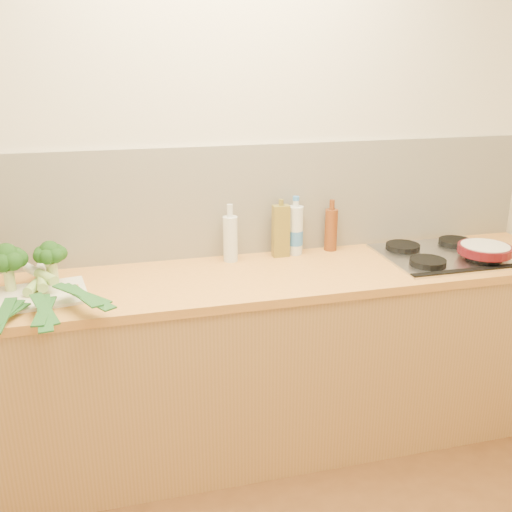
{
  "coord_description": "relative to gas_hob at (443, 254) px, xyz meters",
  "views": [
    {
      "loc": [
        -0.53,
        -1.14,
        1.82
      ],
      "look_at": [
        0.05,
        1.1,
        1.02
      ],
      "focal_mm": 40.0,
      "sensor_mm": 36.0,
      "label": 1
    }
  ],
  "objects": [
    {
      "name": "water_bottle",
      "position": [
        -0.69,
        0.23,
        0.1
      ],
      "size": [
        0.08,
        0.08,
        0.27
      ],
      "color": "silver",
      "rests_on": "counter"
    },
    {
      "name": "chopping_board",
      "position": [
        -1.89,
        -0.03,
        -0.01
      ],
      "size": [
        0.44,
        0.35,
        0.01
      ],
      "primitive_type": "cube",
      "rotation": [
        0.0,
        0.0,
        0.14
      ],
      "color": "#EEE7CF",
      "rests_on": "counter"
    },
    {
      "name": "leek_back",
      "position": [
        -1.8,
        -0.07,
        0.06
      ],
      "size": [
        0.38,
        0.57,
        0.04
      ],
      "rotation": [
        0.0,
        0.0,
        0.56
      ],
      "color": "white",
      "rests_on": "chopping_board"
    },
    {
      "name": "room_shell",
      "position": [
        -1.02,
        0.29,
        0.26
      ],
      "size": [
        3.5,
        3.5,
        3.5
      ],
      "color": "beige",
      "rests_on": "ground"
    },
    {
      "name": "broccoli_left",
      "position": [
        -1.99,
        0.04,
        0.13
      ],
      "size": [
        0.16,
        0.17,
        0.2
      ],
      "color": "#B4C774",
      "rests_on": "chopping_board"
    },
    {
      "name": "leek_mid",
      "position": [
        -1.85,
        -0.07,
        0.04
      ],
      "size": [
        0.14,
        0.71,
        0.04
      ],
      "rotation": [
        0.0,
        0.0,
        0.11
      ],
      "color": "white",
      "rests_on": "chopping_board"
    },
    {
      "name": "counter",
      "position": [
        -1.02,
        0.0,
        -0.46
      ],
      "size": [
        3.2,
        0.62,
        0.9
      ],
      "color": "#B18349",
      "rests_on": "ground"
    },
    {
      "name": "broccoli_right",
      "position": [
        -1.82,
        0.07,
        0.13
      ],
      "size": [
        0.14,
        0.14,
        0.19
      ],
      "color": "#B4C774",
      "rests_on": "chopping_board"
    },
    {
      "name": "oil_tin",
      "position": [
        -0.77,
        0.21,
        0.12
      ],
      "size": [
        0.08,
        0.05,
        0.29
      ],
      "color": "olive",
      "rests_on": "counter"
    },
    {
      "name": "leek_front",
      "position": [
        -1.91,
        -0.05,
        0.02
      ],
      "size": [
        0.24,
        0.7,
        0.04
      ],
      "rotation": [
        0.0,
        0.0,
        -0.27
      ],
      "color": "white",
      "rests_on": "chopping_board"
    },
    {
      "name": "glass_bottle",
      "position": [
        -1.02,
        0.21,
        0.1
      ],
      "size": [
        0.07,
        0.07,
        0.28
      ],
      "color": "silver",
      "rests_on": "counter"
    },
    {
      "name": "skillet",
      "position": [
        0.16,
        -0.11,
        0.05
      ],
      "size": [
        0.35,
        0.25,
        0.04
      ],
      "rotation": [
        0.0,
        0.0,
        -0.39
      ],
      "color": "#530D13",
      "rests_on": "gas_hob"
    },
    {
      "name": "gas_hob",
      "position": [
        0.0,
        0.0,
        0.0
      ],
      "size": [
        0.58,
        0.5,
        0.04
      ],
      "color": "silver",
      "rests_on": "counter"
    },
    {
      "name": "amber_bottle",
      "position": [
        -0.5,
        0.24,
        0.1
      ],
      "size": [
        0.06,
        0.06,
        0.26
      ],
      "color": "brown",
      "rests_on": "counter"
    }
  ]
}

